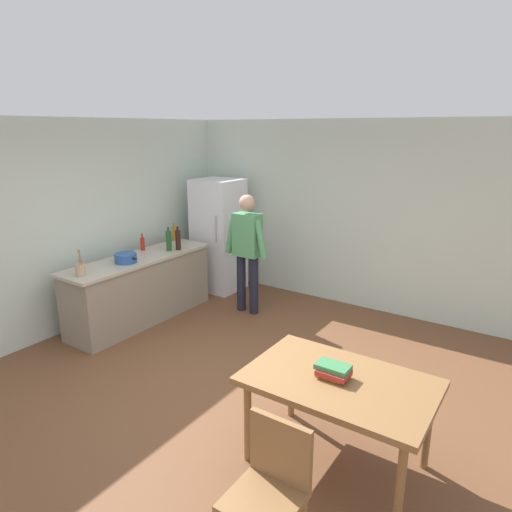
# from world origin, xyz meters

# --- Properties ---
(ground_plane) EXTENTS (14.00, 14.00, 0.00)m
(ground_plane) POSITION_xyz_m (0.00, 0.00, 0.00)
(ground_plane) COLOR brown
(wall_back) EXTENTS (6.40, 0.12, 2.70)m
(wall_back) POSITION_xyz_m (0.00, 3.00, 1.35)
(wall_back) COLOR silver
(wall_back) RESTS_ON ground_plane
(wall_left) EXTENTS (0.12, 5.60, 2.70)m
(wall_left) POSITION_xyz_m (-2.60, 0.20, 1.35)
(wall_left) COLOR silver
(wall_left) RESTS_ON ground_plane
(kitchen_counter) EXTENTS (0.64, 2.20, 0.90)m
(kitchen_counter) POSITION_xyz_m (-2.00, 0.80, 0.45)
(kitchen_counter) COLOR gray
(kitchen_counter) RESTS_ON ground_plane
(refrigerator) EXTENTS (0.70, 0.67, 1.80)m
(refrigerator) POSITION_xyz_m (-1.90, 2.40, 0.90)
(refrigerator) COLOR white
(refrigerator) RESTS_ON ground_plane
(person) EXTENTS (0.70, 0.22, 1.70)m
(person) POSITION_xyz_m (-0.95, 1.85, 0.98)
(person) COLOR #1E1E2D
(person) RESTS_ON ground_plane
(dining_table) EXTENTS (1.40, 0.90, 0.75)m
(dining_table) POSITION_xyz_m (1.40, -0.30, 0.67)
(dining_table) COLOR olive
(dining_table) RESTS_ON ground_plane
(chair) EXTENTS (0.42, 0.42, 0.91)m
(chair) POSITION_xyz_m (1.40, -1.27, 0.53)
(chair) COLOR olive
(chair) RESTS_ON ground_plane
(cooking_pot) EXTENTS (0.40, 0.28, 0.12)m
(cooking_pot) POSITION_xyz_m (-1.94, 0.54, 0.96)
(cooking_pot) COLOR #285193
(cooking_pot) RESTS_ON kitchen_counter
(utensil_jar) EXTENTS (0.11, 0.11, 0.32)m
(utensil_jar) POSITION_xyz_m (-1.96, -0.12, 0.98)
(utensil_jar) COLOR tan
(utensil_jar) RESTS_ON kitchen_counter
(bottle_wine_green) EXTENTS (0.08, 0.08, 0.34)m
(bottle_wine_green) POSITION_xyz_m (-1.89, 1.27, 1.05)
(bottle_wine_green) COLOR #1E5123
(bottle_wine_green) RESTS_ON kitchen_counter
(bottle_sauce_red) EXTENTS (0.06, 0.06, 0.24)m
(bottle_sauce_red) POSITION_xyz_m (-2.22, 1.08, 1.00)
(bottle_sauce_red) COLOR #B22319
(bottle_sauce_red) RESTS_ON kitchen_counter
(bottle_oil_amber) EXTENTS (0.06, 0.06, 0.28)m
(bottle_oil_amber) POSITION_xyz_m (-2.25, 1.75, 1.02)
(bottle_oil_amber) COLOR #996619
(bottle_oil_amber) RESTS_ON kitchen_counter
(bottle_wine_dark) EXTENTS (0.08, 0.08, 0.34)m
(bottle_wine_dark) POSITION_xyz_m (-1.82, 1.39, 1.05)
(bottle_wine_dark) COLOR black
(bottle_wine_dark) RESTS_ON kitchen_counter
(book_stack) EXTENTS (0.26, 0.22, 0.10)m
(book_stack) POSITION_xyz_m (1.35, -0.30, 0.80)
(book_stack) COLOR orange
(book_stack) RESTS_ON dining_table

